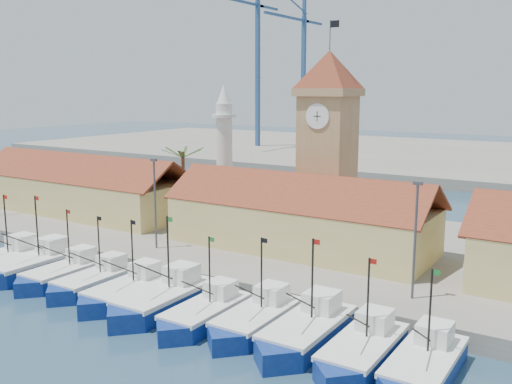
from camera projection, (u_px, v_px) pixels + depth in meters
The scene contains 22 objects.
ground at pixel (168, 331), 41.19m from camera, with size 400.00×400.00×0.00m, color #1D354E.
quay at pixel (317, 245), 60.97m from camera, with size 140.00×32.00×1.50m, color gray.
terminal at pixel (483, 160), 132.28m from camera, with size 240.00×80.00×2.00m, color gray.
boat_0 at pixel (0, 263), 54.74m from camera, with size 3.72×10.19×7.71m.
boat_1 at pixel (31, 267), 53.45m from camera, with size 3.79×10.39×7.86m.
boat_2 at pixel (63, 275), 51.37m from camera, with size 3.37×9.22×6.98m.
boat_3 at pixel (93, 283), 49.37m from camera, with size 3.29×9.02×6.82m.
boat_4 at pixel (126, 293), 46.83m from camera, with size 3.42×9.38×7.09m.
boat_5 at pixel (161, 301), 44.76m from camera, with size 3.80×10.42×7.88m.
boat_6 at pixel (203, 315), 42.24m from camera, with size 3.33×9.12×6.90m.
boat_7 at pixel (255, 321), 41.04m from camera, with size 3.46×9.48×7.17m.
boat_8 at pixel (305, 333), 38.87m from camera, with size 3.71×10.16×7.69m.
boat_9 at pixel (361, 353), 36.12m from camera, with size 3.46×9.47×7.17m.
boat_10 at pixel (423, 368), 34.14m from camera, with size 3.43×9.39×7.10m.
hall_left at pixel (83, 193), 74.00m from camera, with size 31.20×10.13×7.61m.
hall_center at pixel (300, 223), 57.07m from camera, with size 27.04×10.13×7.61m.
clock_tower at pixel (328, 139), 60.63m from camera, with size 5.80×5.80×22.70m.
minaret at pixel (224, 150), 70.63m from camera, with size 3.00×3.00×16.30m.
palm_tree at pixel (183, 177), 72.23m from camera, with size 5.60×5.03×8.39m.
lamp_posts at pixel (262, 214), 49.73m from camera, with size 80.70×0.25×9.03m.
crane_blue_far at pixel (255, 52), 150.12m from camera, with size 1.00×32.35×44.86m.
crane_blue_near at pixel (302, 61), 150.13m from camera, with size 1.00×29.74×40.89m.
Camera 1 is at (26.17, -29.26, 17.22)m, focal length 40.00 mm.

